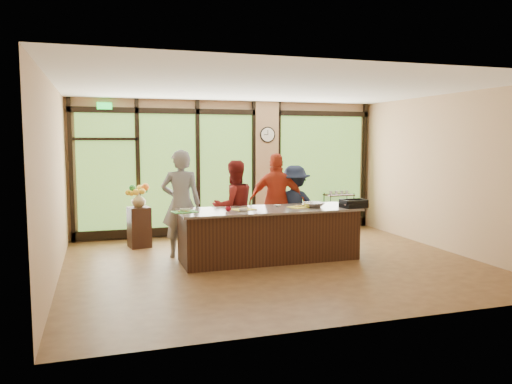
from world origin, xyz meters
TOP-DOWN VIEW (x-y plane):
  - floor at (0.00, 0.00)m, footprint 7.00×7.00m
  - ceiling at (0.00, 0.00)m, footprint 7.00×7.00m
  - back_wall at (0.00, 3.00)m, footprint 7.00×0.00m
  - left_wall at (-3.50, 0.00)m, footprint 0.00×6.00m
  - right_wall at (3.50, 0.00)m, footprint 0.00×6.00m
  - window_wall at (0.16, 2.95)m, footprint 6.90×0.12m
  - island_base at (0.00, 0.30)m, footprint 3.10×1.00m
  - countertop at (0.00, 0.30)m, footprint 3.20×1.10m
  - wall_clock at (0.85, 2.87)m, footprint 0.36×0.04m
  - cook_left at (-1.45, 0.98)m, footprint 0.79×0.59m
  - cook_midleft at (-0.43, 1.07)m, footprint 0.94×0.79m
  - cook_midright at (0.44, 1.09)m, footprint 1.19×0.77m
  - cook_right at (0.81, 1.09)m, footprint 1.21×0.98m
  - roasting_pan at (1.50, -0.02)m, footprint 0.46×0.38m
  - mixing_bowl at (0.82, 0.21)m, footprint 0.48×0.48m
  - cutting_board_left at (-1.50, 0.32)m, footprint 0.46×0.38m
  - cutting_board_center at (-0.46, 0.31)m, footprint 0.42×0.35m
  - cutting_board_right at (0.60, 0.29)m, footprint 0.46×0.39m
  - prep_bowl_near at (-1.48, 0.35)m, footprint 0.20×0.20m
  - prep_bowl_mid at (-0.53, 0.11)m, footprint 0.17×0.17m
  - prep_bowl_far at (0.24, 0.53)m, footprint 0.16×0.16m
  - red_ramekin at (-0.77, 0.19)m, footprint 0.13×0.13m
  - flower_stand at (-2.12, 2.08)m, footprint 0.47×0.47m
  - flower_vase at (-2.12, 2.08)m, footprint 0.36×0.36m
  - bar_cart at (2.62, 2.75)m, footprint 0.68×0.40m

SIDE VIEW (x-z plane):
  - floor at x=0.00m, z-range 0.00..0.00m
  - flower_stand at x=-2.12m, z-range 0.00..0.80m
  - island_base at x=0.00m, z-range 0.00..0.88m
  - bar_cart at x=2.62m, z-range 0.09..1.01m
  - cook_right at x=0.81m, z-range 0.00..1.63m
  - cook_midleft at x=-0.43m, z-range 0.00..1.75m
  - countertop at x=0.00m, z-range 0.88..0.92m
  - cutting_board_center at x=-0.46m, z-range 0.92..0.93m
  - cutting_board_right at x=0.60m, z-range 0.92..0.93m
  - cutting_board_left at x=-1.50m, z-range 0.92..0.93m
  - prep_bowl_far at x=0.24m, z-range 0.92..0.95m
  - cook_midright at x=0.44m, z-range 0.00..1.88m
  - prep_bowl_mid at x=-0.53m, z-range 0.92..0.97m
  - prep_bowl_near at x=-1.48m, z-range 0.92..0.97m
  - flower_vase at x=-2.12m, z-range 0.80..1.10m
  - roasting_pan at x=1.50m, z-range 0.92..1.00m
  - red_ramekin at x=-0.77m, z-range 0.92..1.00m
  - mixing_bowl at x=0.82m, z-range 0.92..1.01m
  - cook_left at x=-1.45m, z-range 0.00..1.96m
  - window_wall at x=0.16m, z-range -0.11..2.89m
  - back_wall at x=0.00m, z-range -2.00..5.00m
  - left_wall at x=-3.50m, z-range -1.50..4.50m
  - right_wall at x=3.50m, z-range -1.50..4.50m
  - wall_clock at x=0.85m, z-range 2.07..2.43m
  - ceiling at x=0.00m, z-range 3.00..3.00m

